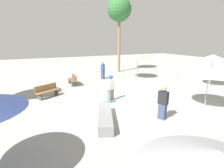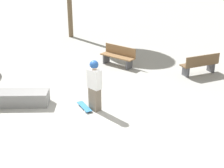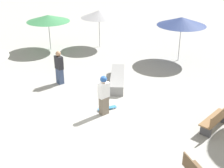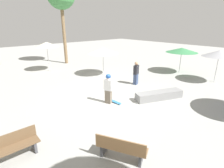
{
  "view_description": "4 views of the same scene",
  "coord_description": "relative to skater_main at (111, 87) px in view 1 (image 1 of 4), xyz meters",
  "views": [
    {
      "loc": [
        -8.99,
        4.96,
        3.71
      ],
      "look_at": [
        0.51,
        0.37,
        1.03
      ],
      "focal_mm": 28.0,
      "sensor_mm": 36.0,
      "label": 1
    },
    {
      "loc": [
        -2.61,
        -7.71,
        4.59
      ],
      "look_at": [
        0.72,
        -0.08,
        1.05
      ],
      "focal_mm": 50.0,
      "sensor_mm": 36.0,
      "label": 2
    },
    {
      "loc": [
        10.67,
        -2.76,
        6.33
      ],
      "look_at": [
        0.36,
        0.86,
        1.23
      ],
      "focal_mm": 50.0,
      "sensor_mm": 36.0,
      "label": 3
    },
    {
      "loc": [
        5.97,
        7.17,
        4.1
      ],
      "look_at": [
        0.11,
        0.47,
        1.01
      ],
      "focal_mm": 28.0,
      "sensor_mm": 36.0,
      "label": 4
    }
  ],
  "objects": [
    {
      "name": "skateboard",
      "position": [
        -0.28,
        0.23,
        -0.82
      ],
      "size": [
        0.26,
        0.81,
        0.07
      ],
      "rotation": [
        0.0,
        0.0,
        1.65
      ],
      "color": "teal",
      "rests_on": "ground_plane"
    },
    {
      "name": "shade_umbrella_white",
      "position": [
        -3.22,
        -4.49,
        1.16
      ],
      "size": [
        2.5,
        2.5,
        2.29
      ],
      "color": "#B7B7BC",
      "rests_on": "ground_plane"
    },
    {
      "name": "shade_umbrella_tan",
      "position": [
        5.01,
        -5.34,
        1.24
      ],
      "size": [
        2.42,
        2.42,
        2.34
      ],
      "color": "#B7B7BC",
      "rests_on": "ground_plane"
    },
    {
      "name": "palm_tree_center_left",
      "position": [
        8.93,
        -5.31,
        6.0
      ],
      "size": [
        2.68,
        2.68,
        8.33
      ],
      "color": "#896B4C",
      "rests_on": "ground_plane"
    },
    {
      "name": "concrete_ledge",
      "position": [
        -2.53,
        1.5,
        -0.66
      ],
      "size": [
        2.81,
        1.63,
        0.45
      ],
      "rotation": [
        0.0,
        0.0,
        2.75
      ],
      "color": "gray",
      "rests_on": "ground_plane"
    },
    {
      "name": "bystander_watching",
      "position": [
        6.02,
        -2.01,
        -0.06
      ],
      "size": [
        0.49,
        0.5,
        1.64
      ],
      "rotation": [
        0.0,
        0.0,
        5.46
      ],
      "color": "#38476B",
      "rests_on": "ground_plane"
    },
    {
      "name": "bystander_far",
      "position": [
        -3.45,
        -1.1,
        -0.07
      ],
      "size": [
        0.5,
        0.38,
        1.63
      ],
      "rotation": [
        0.0,
        0.0,
        0.33
      ],
      "color": "#38476B",
      "rests_on": "ground_plane"
    },
    {
      "name": "skater_main",
      "position": [
        0.0,
        0.0,
        0.0
      ],
      "size": [
        0.39,
        0.49,
        1.63
      ],
      "rotation": [
        0.0,
        0.0,
        1.96
      ],
      "color": "#726656",
      "rests_on": "ground_plane"
    },
    {
      "name": "shade_umbrella_grey",
      "position": [
        -8.25,
        2.38,
        1.23
      ],
      "size": [
        2.3,
        2.3,
        2.34
      ],
      "color": "#B7B7BC",
      "rests_on": "ground_plane"
    },
    {
      "name": "ground_plane",
      "position": [
        -0.4,
        -0.51,
        -0.88
      ],
      "size": [
        60.0,
        60.0,
        0.0
      ],
      "primitive_type": "plane",
      "color": "#9E9E99"
    },
    {
      "name": "shade_umbrella_cream",
      "position": [
        -0.35,
        -8.84,
        1.48
      ],
      "size": [
        2.16,
        2.16,
        2.58
      ],
      "color": "#B7B7BC",
      "rests_on": "ground_plane"
    },
    {
      "name": "bench_far",
      "position": [
        4.96,
        1.18,
        -0.46
      ],
      "size": [
        1.6,
        0.45,
        0.85
      ],
      "rotation": [
        0.0,
        0.0,
        6.28
      ],
      "color": "#47474C",
      "rests_on": "ground_plane"
    },
    {
      "name": "bench_near",
      "position": [
        2.4,
        3.48,
        -0.46
      ],
      "size": [
        1.14,
        1.62,
        0.85
      ],
      "rotation": [
        0.0,
        0.0,
        2.06
      ],
      "color": "#47474C",
      "rests_on": "ground_plane"
    }
  ]
}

